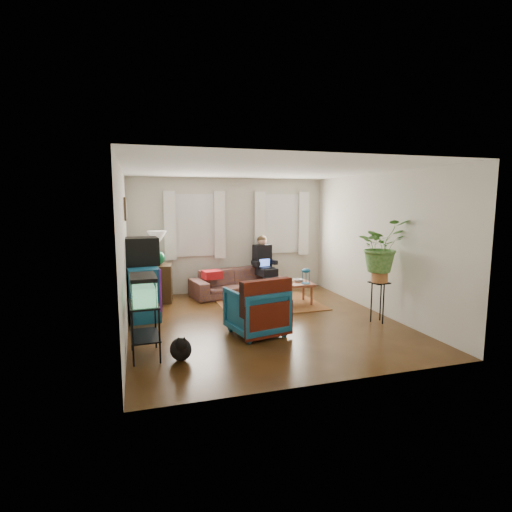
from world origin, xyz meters
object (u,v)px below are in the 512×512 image
object	(u,v)px
sofa	(236,278)
aquarium_stand	(145,330)
armchair	(256,308)
coffee_table	(286,294)
side_table	(159,283)
dresser	(143,291)
plant_stand	(378,302)

from	to	relation	value
sofa	aquarium_stand	bearing A→B (deg)	-133.84
armchair	coffee_table	xyz separation A→B (m)	(1.09, 1.55, -0.19)
side_table	aquarium_stand	distance (m)	3.02
armchair	coffee_table	size ratio (longest dim) A/B	0.77
coffee_table	side_table	bearing A→B (deg)	160.06
dresser	coffee_table	bearing A→B (deg)	-3.54
sofa	dresser	size ratio (longest dim) A/B	1.90
sofa	aquarium_stand	size ratio (longest dim) A/B	2.68
sofa	plant_stand	world-z (taller)	sofa
dresser	sofa	bearing A→B (deg)	25.16
aquarium_stand	plant_stand	world-z (taller)	aquarium_stand
dresser	coffee_table	world-z (taller)	dresser
aquarium_stand	coffee_table	xyz separation A→B (m)	(2.80, 2.01, -0.15)
plant_stand	sofa	bearing A→B (deg)	124.99
dresser	coffee_table	xyz separation A→B (m)	(2.79, 0.03, -0.25)
side_table	aquarium_stand	bearing A→B (deg)	-96.65
dresser	plant_stand	size ratio (longest dim) A/B	1.47
aquarium_stand	armchair	size ratio (longest dim) A/B	0.90
sofa	side_table	bearing A→B (deg)	173.14
plant_stand	dresser	bearing A→B (deg)	158.51
armchair	coffee_table	bearing A→B (deg)	-137.55
aquarium_stand	sofa	bearing A→B (deg)	54.59
dresser	coffee_table	distance (m)	2.80
side_table	aquarium_stand	size ratio (longest dim) A/B	1.05
dresser	plant_stand	world-z (taller)	dresser
sofa	plant_stand	xyz separation A→B (m)	(1.87, -2.67, -0.03)
coffee_table	plant_stand	xyz separation A→B (m)	(1.11, -1.57, 0.13)
sofa	aquarium_stand	distance (m)	3.72
side_table	armchair	bearing A→B (deg)	-61.93
sofa	aquarium_stand	xyz separation A→B (m)	(-2.03, -3.11, -0.02)
sofa	armchair	distance (m)	2.67
side_table	plant_stand	distance (m)	4.38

